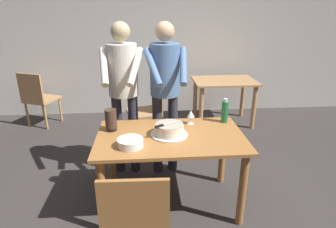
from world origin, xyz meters
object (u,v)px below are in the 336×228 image
plate_stack (130,143)px  chair_near_side (137,220)px  background_chair_1 (38,97)px  background_table (224,90)px  cake_on_platter (169,130)px  background_chair_0 (149,108)px  cake_knife (163,125)px  wine_glass_near (191,114)px  water_bottle (225,111)px  person_cutting_cake (165,84)px  person_standing_beside (123,84)px  main_dining_table (170,148)px  hurricane_lamp (111,120)px

plate_stack → chair_near_side: chair_near_side is taller
background_chair_1 → background_table: bearing=-2.2°
cake_on_platter → background_chair_0: size_ratio=0.38×
cake_knife → wine_glass_near: (0.30, 0.29, -0.01)m
water_bottle → background_chair_1: bearing=143.3°
water_bottle → chair_near_side: 1.43m
chair_near_side → person_cutting_cake: bearing=78.1°
water_bottle → person_standing_beside: person_standing_beside is taller
chair_near_side → wine_glass_near: bearing=63.2°
plate_stack → wine_glass_near: size_ratio=1.53×
cake_knife → background_chair_1: bearing=130.7°
person_cutting_cake → background_chair_1: bearing=141.7°
main_dining_table → chair_near_side: (-0.30, -0.79, -0.13)m
wine_glass_near → background_table: wine_glass_near is taller
chair_near_side → background_table: 3.14m
hurricane_lamp → background_chair_1: bearing=125.0°
hurricane_lamp → person_standing_beside: 0.55m
main_dining_table → person_standing_beside: size_ratio=0.79×
main_dining_table → background_chair_1: bearing=132.1°
main_dining_table → background_chair_1: (-1.95, 2.16, -0.13)m
person_cutting_cake → cake_knife: bearing=-95.9°
main_dining_table → background_chair_0: background_chair_0 is taller
background_table → background_chair_1: background_chair_1 is taller
background_table → background_chair_1: 3.02m
cake_knife → chair_near_side: (-0.23, -0.76, -0.37)m
plate_stack → person_standing_beside: (-0.10, 0.84, 0.29)m
hurricane_lamp → background_chair_0: size_ratio=0.23×
person_cutting_cake → background_chair_0: (-0.18, 0.88, -0.58)m
background_chair_0 → chair_near_side: bearing=-93.0°
person_standing_beside → background_table: size_ratio=1.72×
person_cutting_cake → background_chair_1: size_ratio=1.91×
person_cutting_cake → background_table: (1.07, 1.42, -0.50)m
water_bottle → person_cutting_cake: bearing=149.4°
chair_near_side → main_dining_table: bearing=69.0°
cake_knife → person_standing_beside: 0.81m
background_chair_1 → person_cutting_cake: bearing=-38.3°
water_bottle → person_cutting_cake: (-0.58, 0.34, 0.21)m
plate_stack → person_cutting_cake: size_ratio=0.13×
water_bottle → main_dining_table: bearing=-154.3°
person_standing_beside → chair_near_side: bearing=-83.8°
person_cutting_cake → chair_near_side: size_ratio=1.91×
background_table → background_chair_1: (-3.02, 0.12, -0.09)m
wine_glass_near → person_standing_beside: bearing=150.0°
water_bottle → plate_stack: bearing=-153.3°
background_table → chair_near_side: bearing=-115.7°
hurricane_lamp → person_standing_beside: size_ratio=0.12×
wine_glass_near → background_chair_1: background_chair_1 is taller
cake_on_platter → person_standing_beside: bearing=124.8°
cake_on_platter → person_cutting_cake: bearing=89.5°
person_standing_beside → background_chair_1: person_standing_beside is taller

